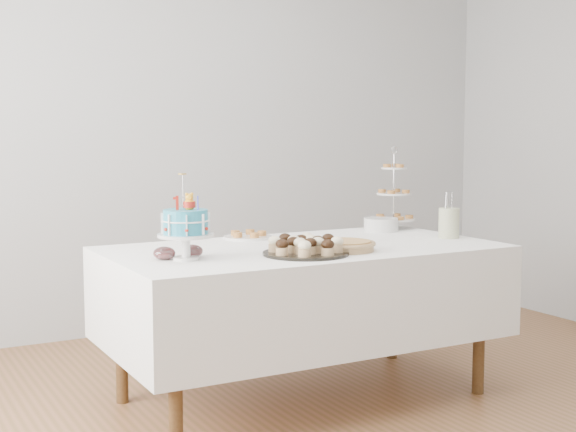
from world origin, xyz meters
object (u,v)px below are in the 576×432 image
tiered_stand (394,194)px  plate_stack (381,225)px  table (303,292)px  pastry_plate (248,235)px  cupcake_tray (306,245)px  birthday_cake (186,237)px  utensil_pitcher (449,222)px  jam_bowl_b (164,253)px  jam_bowl_a (192,251)px  pie (344,245)px

tiered_stand → plate_stack: (-0.15, -0.09, -0.16)m
plate_stack → table: bearing=-155.4°
table → pastry_plate: 0.48m
table → cupcake_tray: (-0.13, -0.24, 0.27)m
birthday_cake → plate_stack: birthday_cake is taller
pastry_plate → utensil_pitcher: 1.07m
table → plate_stack: (0.69, 0.31, 0.27)m
jam_bowl_b → cupcake_tray: bearing=-16.3°
cupcake_tray → plate_stack: size_ratio=2.05×
plate_stack → utensil_pitcher: utensil_pitcher is taller
table → cupcake_tray: size_ratio=4.82×
plate_stack → utensil_pitcher: (0.15, -0.41, 0.05)m
cupcake_tray → tiered_stand: size_ratio=0.83×
cupcake_tray → jam_bowl_a: cupcake_tray is taller
table → plate_stack: plate_stack is taller
table → utensil_pitcher: (0.84, -0.10, 0.31)m
table → tiered_stand: tiered_stand is taller
cupcake_tray → jam_bowl_a: (-0.48, 0.19, -0.02)m
table → utensil_pitcher: size_ratio=7.84×
table → jam_bowl_b: 0.79m
pastry_plate → jam_bowl_a: (-0.50, -0.45, 0.01)m
plate_stack → jam_bowl_b: 1.48m
plate_stack → jam_bowl_b: plate_stack is taller
pastry_plate → jam_bowl_a: 0.67m
plate_stack → cupcake_tray: bearing=-145.7°
birthday_cake → plate_stack: bearing=36.9°
jam_bowl_a → jam_bowl_b: jam_bowl_b is taller
jam_bowl_b → utensil_pitcher: bearing=-1.4°
cupcake_tray → pie: bearing=6.1°
jam_bowl_b → tiered_stand: bearing=16.2°
birthday_cake → table: bearing=29.2°
cupcake_tray → utensil_pitcher: bearing=8.5°
plate_stack → utensil_pitcher: 0.44m
tiered_stand → jam_bowl_b: tiered_stand is taller
plate_stack → birthday_cake: bearing=-162.3°
tiered_stand → pastry_plate: size_ratio=1.85×
tiered_stand → jam_bowl_b: bearing=-163.8°
tiered_stand → jam_bowl_a: bearing=-162.7°
birthday_cake → pie: bearing=11.7°
birthday_cake → cupcake_tray: (0.54, -0.12, -0.06)m
birthday_cake → tiered_stand: (1.51, 0.52, 0.10)m
table → jam_bowl_a: size_ratio=19.91×
utensil_pitcher → tiered_stand: bearing=99.7°
birthday_cake → utensil_pitcher: birthday_cake is taller
tiered_stand → jam_bowl_b: (-1.59, -0.46, -0.17)m
jam_bowl_a → plate_stack: bearing=15.7°
birthday_cake → pastry_plate: 0.76m
pie → plate_stack: (0.59, 0.53, 0.01)m
pastry_plate → utensil_pitcher: bearing=-27.7°
jam_bowl_a → utensil_pitcher: (1.45, -0.05, 0.06)m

